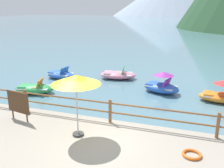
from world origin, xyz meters
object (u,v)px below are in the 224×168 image
Objects in this scene: pedal_boat_1 at (161,85)px; pedal_boat_2 at (34,88)px; life_ring at (192,154)px; pedal_boat_4 at (221,95)px; sign_board at (18,103)px; pedal_boat_3 at (61,75)px; beach_umbrella at (76,80)px; pedal_boat_6 at (118,75)px.

pedal_boat_1 reaches higher than pedal_boat_2.
pedal_boat_2 is at bearing 152.92° from life_ring.
pedal_boat_4 is at bearing 79.22° from life_ring.
sign_board is 0.53× the size of pedal_boat_3.
pedal_boat_3 is (-7.15, 0.85, -0.16)m from pedal_boat_1.
beach_umbrella reaches higher than pedal_boat_1.
sign_board is at bearing -126.28° from pedal_boat_1.
pedal_boat_6 is at bearing 120.14° from life_ring.
pedal_boat_3 is at bearing 139.05° from life_ring.
life_ring is 0.25× the size of pedal_boat_2.
beach_umbrella is at bearing -81.36° from pedal_boat_6.
pedal_boat_4 is at bearing 10.84° from pedal_boat_2.
pedal_boat_6 is at bearing 158.18° from pedal_boat_4.
pedal_boat_3 is 4.00m from pedal_boat_6.
beach_umbrella is 9.64m from pedal_boat_3.
sign_board is 3.16m from beach_umbrella.
pedal_boat_6 is (-6.53, 2.61, -0.11)m from pedal_boat_4.
pedal_boat_6 is (1.46, 8.59, -0.85)m from sign_board.
beach_umbrella is at bearing -105.67° from pedal_boat_1.
pedal_boat_6 reaches higher than pedal_boat_3.
pedal_boat_3 is 10.44m from pedal_boat_4.
pedal_boat_3 is at bearing 173.20° from pedal_boat_1.
beach_umbrella is at bearing -41.87° from pedal_boat_2.
sign_board is 4.66m from pedal_boat_2.
life_ring is (3.92, -0.08, -2.00)m from beach_umbrella.
sign_board is 0.52× the size of pedal_boat_4.
beach_umbrella is 3.67× the size of life_ring.
pedal_boat_3 is (-0.19, 3.35, -0.01)m from pedal_boat_2.
sign_board is 10.01m from pedal_boat_4.
life_ring is at bearing -1.13° from beach_umbrella.
pedal_boat_4 is 0.85× the size of pedal_boat_6.
pedal_boat_6 reaches higher than life_ring.
pedal_boat_3 is 0.97× the size of pedal_boat_4.
beach_umbrella is 7.52m from pedal_boat_1.
pedal_boat_3 is (-5.19, 7.82, -2.17)m from beach_umbrella.
beach_umbrella is 1.01× the size of pedal_boat_3.
beach_umbrella is at bearing -128.74° from pedal_boat_4.
sign_board is 0.49× the size of pedal_boat_1.
pedal_boat_1 is 0.89× the size of pedal_boat_6.
beach_umbrella is at bearing -56.44° from pedal_boat_3.
pedal_boat_1 is at bearing 74.33° from beach_umbrella.
beach_umbrella is at bearing -8.83° from sign_board.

